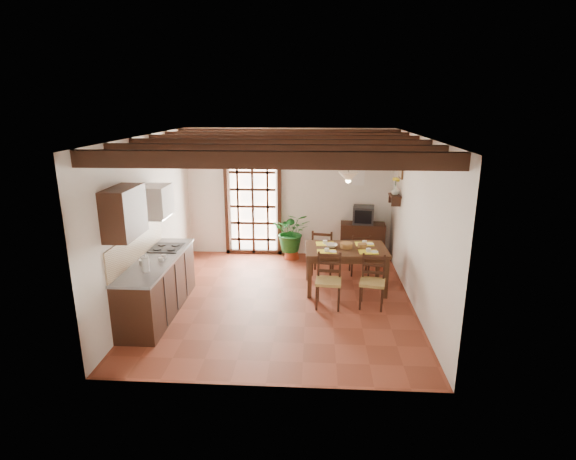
# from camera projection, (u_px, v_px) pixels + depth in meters

# --- Properties ---
(ground_plane) EXTENTS (5.00, 5.00, 0.00)m
(ground_plane) POSITION_uv_depth(u_px,v_px,m) (281.00, 299.00, 7.85)
(ground_plane) COLOR brown
(room_shell) EXTENTS (4.52, 5.02, 2.81)m
(room_shell) POSITION_uv_depth(u_px,v_px,m) (280.00, 198.00, 7.35)
(room_shell) COLOR silver
(room_shell) RESTS_ON ground_plane
(ceiling_beams) EXTENTS (4.50, 4.34, 0.20)m
(ceiling_beams) POSITION_uv_depth(u_px,v_px,m) (280.00, 144.00, 7.11)
(ceiling_beams) COLOR black
(ceiling_beams) RESTS_ON room_shell
(french_door) EXTENTS (1.26, 0.11, 2.32)m
(french_door) POSITION_uv_depth(u_px,v_px,m) (253.00, 203.00, 9.92)
(french_door) COLOR white
(french_door) RESTS_ON ground_plane
(kitchen_counter) EXTENTS (0.64, 2.25, 1.38)m
(kitchen_counter) POSITION_uv_depth(u_px,v_px,m) (158.00, 285.00, 7.26)
(kitchen_counter) COLOR black
(kitchen_counter) RESTS_ON ground_plane
(upper_cabinet) EXTENTS (0.35, 0.80, 0.70)m
(upper_cabinet) POSITION_uv_depth(u_px,v_px,m) (124.00, 212.00, 6.21)
(upper_cabinet) COLOR black
(upper_cabinet) RESTS_ON room_shell
(range_hood) EXTENTS (0.38, 0.60, 0.54)m
(range_hood) POSITION_uv_depth(u_px,v_px,m) (157.00, 201.00, 7.44)
(range_hood) COLOR white
(range_hood) RESTS_ON room_shell
(counter_items) EXTENTS (0.50, 1.43, 0.25)m
(counter_items) POSITION_uv_depth(u_px,v_px,m) (157.00, 255.00, 7.21)
(counter_items) COLOR black
(counter_items) RESTS_ON kitchen_counter
(dining_table) EXTENTS (1.50, 1.00, 0.79)m
(dining_table) POSITION_uv_depth(u_px,v_px,m) (346.00, 253.00, 8.12)
(dining_table) COLOR #3D2313
(dining_table) RESTS_ON ground_plane
(chair_near_left) EXTENTS (0.45, 0.43, 0.91)m
(chair_near_left) POSITION_uv_depth(u_px,v_px,m) (328.00, 290.00, 7.52)
(chair_near_left) COLOR #A48945
(chair_near_left) RESTS_ON ground_plane
(chair_near_right) EXTENTS (0.47, 0.46, 0.88)m
(chair_near_right) POSITION_uv_depth(u_px,v_px,m) (372.00, 291.00, 7.51)
(chair_near_right) COLOR #A48945
(chair_near_right) RESTS_ON ground_plane
(chair_far_left) EXTENTS (0.49, 0.47, 0.93)m
(chair_far_left) POSITION_uv_depth(u_px,v_px,m) (323.00, 260.00, 8.95)
(chair_far_left) COLOR #A48945
(chair_far_left) RESTS_ON ground_plane
(chair_far_right) EXTENTS (0.41, 0.39, 0.84)m
(chair_far_right) POSITION_uv_depth(u_px,v_px,m) (359.00, 261.00, 8.95)
(chair_far_right) COLOR #A48945
(chair_far_right) RESTS_ON ground_plane
(table_setting) EXTENTS (1.06, 0.71, 0.10)m
(table_setting) POSITION_uv_depth(u_px,v_px,m) (346.00, 244.00, 8.07)
(table_setting) COLOR yellow
(table_setting) RESTS_ON dining_table
(table_bowl) EXTENTS (0.22, 0.22, 0.05)m
(table_bowl) POSITION_uv_depth(u_px,v_px,m) (331.00, 245.00, 8.14)
(table_bowl) COLOR white
(table_bowl) RESTS_ON dining_table
(sideboard) EXTENTS (0.97, 0.48, 0.80)m
(sideboard) POSITION_uv_depth(u_px,v_px,m) (362.00, 241.00, 9.78)
(sideboard) COLOR black
(sideboard) RESTS_ON ground_plane
(crt_tv) EXTENTS (0.48, 0.45, 0.37)m
(crt_tv) POSITION_uv_depth(u_px,v_px,m) (363.00, 215.00, 9.61)
(crt_tv) COLOR black
(crt_tv) RESTS_ON sideboard
(fuse_box) EXTENTS (0.25, 0.03, 0.32)m
(fuse_box) POSITION_uv_depth(u_px,v_px,m) (359.00, 178.00, 9.66)
(fuse_box) COLOR white
(fuse_box) RESTS_ON room_shell
(plant_pot) EXTENTS (0.33, 0.33, 0.20)m
(plant_pot) POSITION_uv_depth(u_px,v_px,m) (292.00, 254.00, 9.87)
(plant_pot) COLOR maroon
(plant_pot) RESTS_ON ground_plane
(potted_plant) EXTENTS (2.08, 1.80, 2.27)m
(potted_plant) POSITION_uv_depth(u_px,v_px,m) (292.00, 234.00, 9.74)
(potted_plant) COLOR #144C19
(potted_plant) RESTS_ON ground_plane
(wall_shelf) EXTENTS (0.20, 0.42, 0.20)m
(wall_shelf) POSITION_uv_depth(u_px,v_px,m) (395.00, 197.00, 8.85)
(wall_shelf) COLOR black
(wall_shelf) RESTS_ON room_shell
(shelf_vase) EXTENTS (0.15, 0.15, 0.15)m
(shelf_vase) POSITION_uv_depth(u_px,v_px,m) (395.00, 191.00, 8.81)
(shelf_vase) COLOR #B2BFB2
(shelf_vase) RESTS_ON wall_shelf
(shelf_flowers) EXTENTS (0.14, 0.14, 0.36)m
(shelf_flowers) POSITION_uv_depth(u_px,v_px,m) (396.00, 180.00, 8.75)
(shelf_flowers) COLOR yellow
(shelf_flowers) RESTS_ON shelf_vase
(framed_picture) EXTENTS (0.03, 0.32, 0.32)m
(framed_picture) POSITION_uv_depth(u_px,v_px,m) (401.00, 170.00, 8.69)
(framed_picture) COLOR brown
(framed_picture) RESTS_ON room_shell
(pendant_lamp) EXTENTS (0.36, 0.36, 0.84)m
(pendant_lamp) POSITION_uv_depth(u_px,v_px,m) (348.00, 176.00, 7.83)
(pendant_lamp) COLOR black
(pendant_lamp) RESTS_ON room_shell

